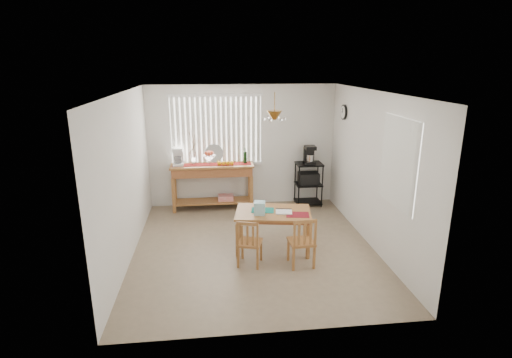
{
  "coord_description": "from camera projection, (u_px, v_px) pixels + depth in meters",
  "views": [
    {
      "loc": [
        -0.68,
        -6.17,
        3.03
      ],
      "look_at": [
        0.1,
        0.55,
        1.05
      ],
      "focal_mm": 28.0,
      "sensor_mm": 36.0,
      "label": 1
    }
  ],
  "objects": [
    {
      "name": "ground",
      "position": [
        254.0,
        247.0,
        6.81
      ],
      "size": [
        4.0,
        4.5,
        0.01
      ],
      "primitive_type": "cube",
      "color": "gray"
    },
    {
      "name": "chair_left",
      "position": [
        249.0,
        243.0,
        6.11
      ],
      "size": [
        0.44,
        0.44,
        0.77
      ],
      "color": "#AA6F39",
      "rests_on": "ground"
    },
    {
      "name": "room_shell",
      "position": [
        254.0,
        150.0,
        6.35
      ],
      "size": [
        4.2,
        4.7,
        2.7
      ],
      "color": "white",
      "rests_on": "ground"
    },
    {
      "name": "chair_right",
      "position": [
        302.0,
        242.0,
        6.08
      ],
      "size": [
        0.4,
        0.4,
        0.82
      ],
      "color": "#AA6F39",
      "rests_on": "ground"
    },
    {
      "name": "cart_items",
      "position": [
        309.0,
        155.0,
        8.56
      ],
      "size": [
        0.22,
        0.27,
        0.39
      ],
      "color": "black",
      "rests_on": "wire_cart"
    },
    {
      "name": "sideboard_items",
      "position": [
        199.0,
        158.0,
        8.3
      ],
      "size": [
        1.64,
        0.41,
        0.74
      ],
      "color": "maroon",
      "rests_on": "sideboard"
    },
    {
      "name": "wire_cart",
      "position": [
        308.0,
        180.0,
        8.7
      ],
      "size": [
        0.55,
        0.44,
        0.94
      ],
      "color": "black",
      "rests_on": "ground"
    },
    {
      "name": "sideboard",
      "position": [
        213.0,
        176.0,
        8.43
      ],
      "size": [
        1.73,
        0.49,
        0.97
      ],
      "color": "#AA6F39",
      "rests_on": "ground"
    },
    {
      "name": "table_items",
      "position": [
        266.0,
        209.0,
        6.48
      ],
      "size": [
        0.94,
        0.59,
        0.21
      ],
      "color": "#15786C",
      "rests_on": "dining_table"
    },
    {
      "name": "dining_table",
      "position": [
        273.0,
        216.0,
        6.62
      ],
      "size": [
        1.35,
        0.98,
        0.66
      ],
      "color": "#AA6F39",
      "rests_on": "ground"
    }
  ]
}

